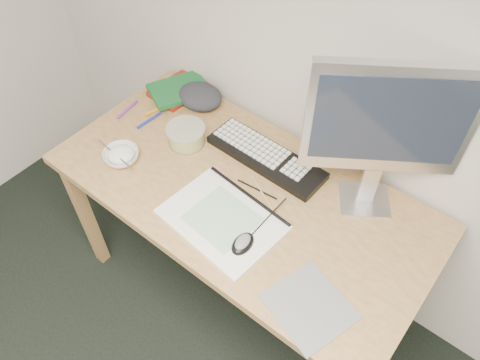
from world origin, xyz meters
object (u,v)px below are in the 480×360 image
Objects in this scene: desk at (241,203)px; monitor at (388,125)px; rice_bowl at (121,156)px; sketchpad at (222,219)px; keyboard at (266,157)px.

monitor is at bearing 32.22° from desk.
rice_bowl is at bearing -159.16° from desk.
monitor is (0.37, 0.23, 0.44)m from desk.
sketchpad is at bearing -165.52° from monitor.
rice_bowl is (-0.44, -0.17, 0.10)m from desk.
keyboard is (-0.05, 0.32, 0.01)m from sketchpad.
monitor is at bearing 53.85° from sketchpad.
keyboard reaches higher than sketchpad.
desk is 0.62m from monitor.
sketchpad is 0.68× the size of monitor.
sketchpad is (0.04, -0.15, 0.09)m from desk.
keyboard reaches higher than desk.
monitor is 4.25× the size of rice_bowl.
sketchpad is at bearing 2.54° from rice_bowl.
monitor reaches higher than desk.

